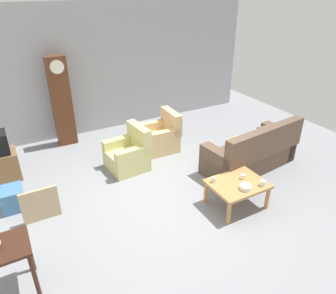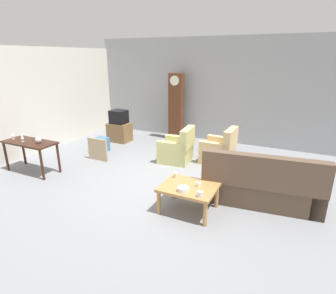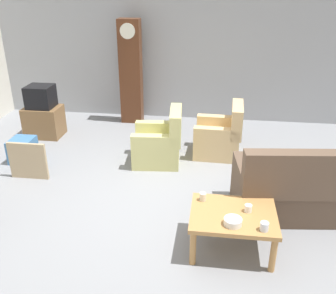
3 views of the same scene
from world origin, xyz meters
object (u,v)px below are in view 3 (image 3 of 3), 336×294
at_px(cup_white_porcelain, 248,208).
at_px(cup_blue_rimmed, 264,227).
at_px(couch_floral, 318,191).
at_px(framed_picture_leaning, 28,161).
at_px(cup_cream_tall, 203,197).
at_px(grandfather_clock, 131,72).
at_px(armchair_olive_near, 159,145).
at_px(storage_box_blue, 23,150).
at_px(armchair_olive_far, 220,138).
at_px(tv_crt, 40,97).
at_px(bowl_white_stacked, 233,222).
at_px(tv_stand_cabinet, 44,122).
at_px(coffee_table_wood, 233,219).

bearing_deg(cup_white_porcelain, cup_blue_rimmed, -66.20).
bearing_deg(cup_white_porcelain, couch_floral, 39.71).
distance_m(framed_picture_leaning, cup_blue_rimmed, 3.73).
bearing_deg(cup_cream_tall, grandfather_clock, 114.33).
bearing_deg(armchair_olive_near, storage_box_blue, -172.93).
bearing_deg(couch_floral, framed_picture_leaning, 174.27).
relative_size(couch_floral, storage_box_blue, 5.07).
distance_m(armchair_olive_far, cup_cream_tall, 2.34).
xyz_separation_m(tv_crt, framed_picture_leaning, (0.49, -1.66, -0.50)).
distance_m(armchair_olive_near, bowl_white_stacked, 2.60).
distance_m(armchair_olive_far, cup_white_porcelain, 2.52).
height_order(couch_floral, cup_blue_rimmed, couch_floral).
bearing_deg(storage_box_blue, couch_floral, -12.11).
relative_size(framed_picture_leaning, bowl_white_stacked, 3.07).
bearing_deg(armchair_olive_near, tv_crt, 161.24).
height_order(grandfather_clock, cup_cream_tall, grandfather_clock).
relative_size(armchair_olive_near, cup_white_porcelain, 10.86).
bearing_deg(couch_floral, armchair_olive_far, 126.82).
bearing_deg(bowl_white_stacked, cup_blue_rimmed, -10.41).
height_order(grandfather_clock, framed_picture_leaning, grandfather_clock).
distance_m(grandfather_clock, cup_white_porcelain, 4.51).
relative_size(grandfather_clock, cup_white_porcelain, 25.13).
relative_size(tv_crt, bowl_white_stacked, 2.46).
distance_m(cup_blue_rimmed, cup_cream_tall, 0.83).
bearing_deg(grandfather_clock, armchair_olive_near, -64.60).
xyz_separation_m(armchair_olive_near, grandfather_clock, (-0.88, 1.85, 0.76)).
xyz_separation_m(tv_stand_cabinet, bowl_white_stacked, (3.56, -3.14, 0.22)).
xyz_separation_m(coffee_table_wood, cup_cream_tall, (-0.36, 0.23, 0.12)).
distance_m(armchair_olive_far, tv_crt, 3.46).
height_order(grandfather_clock, bowl_white_stacked, grandfather_clock).
relative_size(tv_stand_cabinet, cup_blue_rimmed, 7.05).
bearing_deg(cup_blue_rimmed, framed_picture_leaning, 155.64).
distance_m(armchair_olive_near, coffee_table_wood, 2.42).
relative_size(armchair_olive_near, tv_crt, 1.92).
distance_m(couch_floral, coffee_table_wood, 1.39).
bearing_deg(tv_crt, bowl_white_stacked, -41.42).
height_order(grandfather_clock, cup_white_porcelain, grandfather_clock).
relative_size(grandfather_clock, tv_stand_cabinet, 3.13).
relative_size(couch_floral, cup_blue_rimmed, 22.68).
xyz_separation_m(framed_picture_leaning, bowl_white_stacked, (3.07, -1.48, 0.22)).
bearing_deg(coffee_table_wood, framed_picture_leaning, 157.67).
xyz_separation_m(tv_crt, bowl_white_stacked, (3.56, -3.14, -0.29)).
bearing_deg(tv_stand_cabinet, cup_white_porcelain, -37.54).
xyz_separation_m(armchair_olive_far, storage_box_blue, (-3.30, -0.72, -0.11)).
distance_m(storage_box_blue, cup_blue_rimmed, 4.33).
distance_m(storage_box_blue, cup_cream_tall, 3.52).
xyz_separation_m(storage_box_blue, bowl_white_stacked, (3.45, -2.04, 0.32)).
bearing_deg(tv_crt, armchair_olive_near, -18.76).
height_order(framed_picture_leaning, bowl_white_stacked, framed_picture_leaning).
distance_m(coffee_table_wood, tv_stand_cabinet, 4.62).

